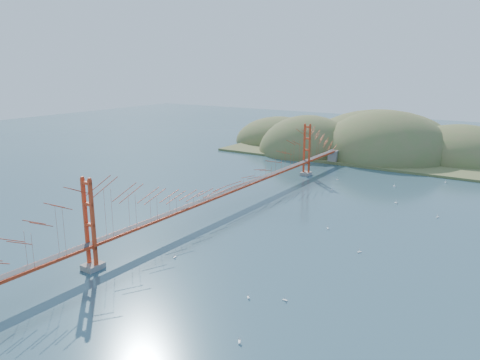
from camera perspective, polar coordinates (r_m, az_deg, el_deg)
The scene contains 15 objects.
ground at distance 82.25m, azimuth -1.11°, elevation -3.45°, with size 320.00×320.00×0.00m, color #305161.
bridge at distance 80.57m, azimuth -1.06°, elevation 1.34°, with size 2.20×94.40×12.00m.
far_headlands at distance 141.77m, azimuth 15.65°, elevation 3.49°, with size 84.00×58.00×25.00m.
sailboat_4 at distance 83.89m, azimuth 22.93°, elevation -4.14°, with size 0.56×0.60×0.68m.
sailboat_14 at distance 65.56m, azimuth 14.34°, elevation -8.43°, with size 0.65×0.65×0.69m.
sailboat_3 at distance 104.18m, azimuth 11.76°, elevation 0.10°, with size 0.55×0.52×0.62m.
sailboat_7 at distance 101.54m, azimuth 18.30°, elevation -0.68°, with size 0.66×0.64×0.74m.
sailboat_1 at distance 73.41m, azimuth 10.66°, elevation -5.77°, with size 0.59×0.59×0.65m.
sailboat_16 at distance 89.58m, azimuth 18.49°, elevation -2.61°, with size 0.66×0.63×0.74m.
sailboat_2 at distance 51.93m, azimuth 5.50°, elevation -14.29°, with size 0.53×0.43×0.63m.
sailboat_15 at distance 108.56m, azimuth 23.75°, elevation -0.24°, with size 0.51×0.58×0.66m.
sailboat_6 at distance 52.21m, azimuth 1.01°, elevation -14.05°, with size 0.59×0.59×0.62m.
sailboat_12 at distance 95.53m, azimuth 11.12°, elevation -1.13°, with size 0.54×0.51×0.60m.
sailboat_10 at distance 62.55m, azimuth -7.97°, elevation -9.24°, with size 0.49×0.57×0.66m.
sailboat_extra_0 at distance 45.03m, azimuth -0.08°, elevation -19.05°, with size 0.65×0.65×0.69m.
Camera 1 is at (44.72, -64.44, 24.75)m, focal length 35.00 mm.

